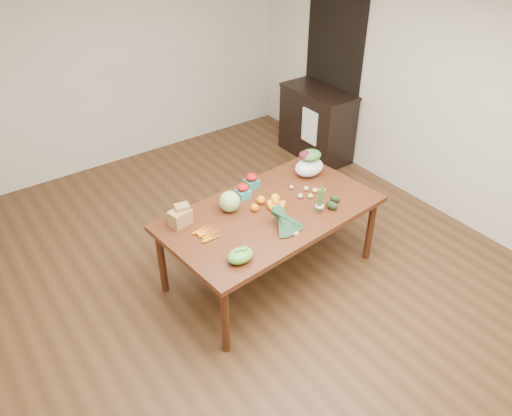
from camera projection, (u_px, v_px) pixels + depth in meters
floor at (248, 278)px, 4.88m from camera, size 6.00×6.00×0.00m
room_walls at (246, 157)px, 4.12m from camera, size 5.02×6.02×2.70m
dining_table at (270, 243)px, 4.74m from camera, size 2.08×1.28×0.75m
doorway_dark at (332, 77)px, 6.55m from camera, size 0.02×1.00×2.10m
cabinet at (317, 124)px, 6.72m from camera, size 0.52×1.02×0.94m
dish_towel at (309, 127)px, 6.45m from camera, size 0.02×0.28×0.45m
paper_bag at (180, 216)px, 4.31m from camera, size 0.26×0.22×0.17m
cabbage at (230, 202)px, 4.48m from camera, size 0.19×0.19×0.19m
strawberry_basket_a at (243, 192)px, 4.68m from camera, size 0.13×0.13×0.11m
strawberry_basket_b at (252, 182)px, 4.83m from camera, size 0.14×0.14×0.11m
orange_a at (255, 208)px, 4.50m from camera, size 0.07×0.07×0.07m
orange_b at (261, 200)px, 4.60m from camera, size 0.08×0.08×0.08m
orange_c at (275, 198)px, 4.62m from camera, size 0.09×0.09×0.09m
mandarin_cluster at (276, 203)px, 4.54m from camera, size 0.20×0.20×0.10m
carrots at (208, 233)px, 4.23m from camera, size 0.24×0.23×0.03m
snap_pea_bag at (240, 256)px, 3.93m from camera, size 0.22×0.17×0.10m
kale_bunch at (288, 222)px, 4.25m from camera, size 0.35×0.43×0.16m
asparagus_bundle at (320, 200)px, 4.44m from camera, size 0.09×0.12×0.26m
potato_a at (300, 196)px, 4.69m from camera, size 0.06×0.05×0.05m
potato_b at (310, 196)px, 4.69m from camera, size 0.05×0.04×0.04m
potato_c at (306, 188)px, 4.80m from camera, size 0.05×0.05×0.05m
potato_d at (292, 187)px, 4.82m from camera, size 0.05×0.04×0.04m
potato_e at (315, 190)px, 4.77m from camera, size 0.06×0.05×0.05m
avocado_a at (332, 205)px, 4.53m from camera, size 0.11×0.13×0.08m
avocado_b at (335, 199)px, 4.63m from camera, size 0.09×0.11×0.06m
salad_bag at (309, 164)px, 4.99m from camera, size 0.33×0.26×0.24m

